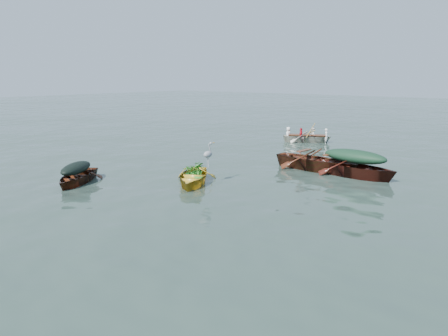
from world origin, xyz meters
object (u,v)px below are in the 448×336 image
object	(u,v)px
yellow_dinghy	(193,184)
green_tarp_boat	(353,177)
dark_covered_boat	(77,183)
heron	(208,159)
open_wooden_boat	(316,170)
rowed_boat	(307,142)

from	to	relation	value
yellow_dinghy	green_tarp_boat	distance (m)	6.25
dark_covered_boat	heron	bearing A→B (deg)	6.87
yellow_dinghy	open_wooden_boat	world-z (taller)	open_wooden_boat
green_tarp_boat	open_wooden_boat	size ratio (longest dim) A/B	0.92
open_wooden_boat	rowed_boat	size ratio (longest dim) A/B	1.32
dark_covered_boat	green_tarp_boat	bearing A→B (deg)	13.33
green_tarp_boat	heron	xyz separation A→B (m)	(-3.62, -4.42, 0.93)
dark_covered_boat	rowed_boat	world-z (taller)	rowed_boat
green_tarp_boat	rowed_boat	distance (m)	8.83
yellow_dinghy	dark_covered_boat	xyz separation A→B (m)	(-3.30, -2.65, 0.00)
yellow_dinghy	rowed_boat	distance (m)	11.59
yellow_dinghy	heron	world-z (taller)	heron
open_wooden_boat	heron	distance (m)	5.01
heron	dark_covered_boat	bearing A→B (deg)	-175.05
green_tarp_boat	yellow_dinghy	bearing A→B (deg)	143.29
green_tarp_boat	rowed_boat	size ratio (longest dim) A/B	1.21
rowed_boat	heron	bearing A→B (deg)	163.25
yellow_dinghy	dark_covered_boat	size ratio (longest dim) A/B	1.00
heron	yellow_dinghy	bearing A→B (deg)	-174.81
yellow_dinghy	dark_covered_boat	distance (m)	4.23
heron	open_wooden_boat	bearing A→B (deg)	32.72
rowed_boat	heron	world-z (taller)	heron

